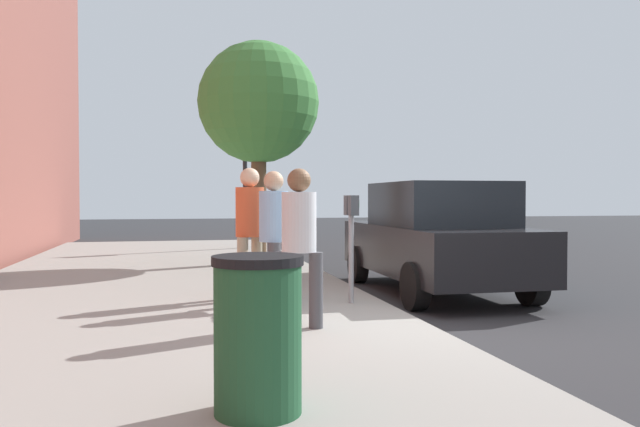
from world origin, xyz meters
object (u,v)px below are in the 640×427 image
at_px(pedestrian_at_meter, 274,227).
at_px(pedestrian_bystander, 299,235).
at_px(parking_meter, 351,226).
at_px(trash_bin, 258,334).
at_px(parking_officer, 250,221).
at_px(parked_sedan_near, 436,237).
at_px(traffic_signal, 249,160).
at_px(street_tree, 259,104).

bearing_deg(pedestrian_at_meter, pedestrian_bystander, -82.65).
bearing_deg(parking_meter, trash_bin, 156.26).
bearing_deg(parking_officer, parking_meter, 8.18).
bearing_deg(pedestrian_bystander, trash_bin, -171.07).
relative_size(parked_sedan_near, trash_bin, 4.38).
xyz_separation_m(parked_sedan_near, traffic_signal, (7.87, 2.11, 1.68)).
height_order(parking_meter, trash_bin, parking_meter).
bearing_deg(traffic_signal, street_tree, 176.61).
relative_size(parking_meter, parking_officer, 0.79).
relative_size(parking_meter, traffic_signal, 0.39).
bearing_deg(parking_meter, pedestrian_bystander, 144.87).
height_order(parked_sedan_near, trash_bin, parked_sedan_near).
height_order(parking_meter, parking_officer, parking_officer).
bearing_deg(parking_officer, trash_bin, -59.48).
distance_m(parking_meter, pedestrian_at_meter, 1.02).
distance_m(pedestrian_bystander, parked_sedan_near, 3.96).
height_order(parking_meter, pedestrian_bystander, pedestrian_bystander).
xyz_separation_m(pedestrian_at_meter, parked_sedan_near, (1.38, -2.83, -0.26)).
distance_m(parking_meter, parked_sedan_near, 2.34).
bearing_deg(pedestrian_bystander, traffic_signal, 22.01).
bearing_deg(traffic_signal, pedestrian_at_meter, 175.57).
relative_size(pedestrian_bystander, parked_sedan_near, 0.38).
distance_m(pedestrian_at_meter, traffic_signal, 9.39).
relative_size(parking_officer, traffic_signal, 0.50).
distance_m(pedestrian_at_meter, trash_bin, 4.08).
relative_size(pedestrian_at_meter, traffic_signal, 0.48).
height_order(pedestrian_at_meter, street_tree, street_tree).
height_order(pedestrian_bystander, street_tree, street_tree).
height_order(pedestrian_bystander, parking_officer, parking_officer).
bearing_deg(pedestrian_at_meter, parking_meter, 1.34).
relative_size(pedestrian_at_meter, parked_sedan_near, 0.39).
bearing_deg(pedestrian_at_meter, parked_sedan_near, 31.24).
relative_size(parking_meter, pedestrian_bystander, 0.83).
xyz_separation_m(pedestrian_bystander, parking_officer, (2.04, 0.29, 0.07)).
bearing_deg(parking_meter, parked_sedan_near, -51.36).
bearing_deg(street_tree, traffic_signal, -3.39).
bearing_deg(parked_sedan_near, pedestrian_at_meter, 116.03).
distance_m(pedestrian_bystander, parking_officer, 2.06).
relative_size(parking_meter, pedestrian_at_meter, 0.82).
bearing_deg(trash_bin, traffic_signal, -6.15).
relative_size(pedestrian_bystander, parking_officer, 0.95).
bearing_deg(parking_officer, traffic_signal, 120.09).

